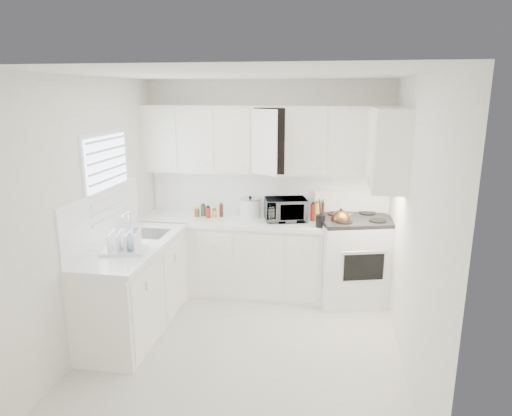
% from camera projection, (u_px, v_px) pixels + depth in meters
% --- Properties ---
extents(floor, '(3.20, 3.20, 0.00)m').
position_uv_depth(floor, '(244.00, 347.00, 4.51)').
color(floor, silver).
rests_on(floor, ground).
extents(ceiling, '(3.20, 3.20, 0.00)m').
position_uv_depth(ceiling, '(243.00, 74.00, 3.87)').
color(ceiling, white).
rests_on(ceiling, ground).
extents(wall_back, '(3.00, 0.00, 3.00)m').
position_uv_depth(wall_back, '(268.00, 187.00, 5.72)').
color(wall_back, white).
rests_on(wall_back, ground).
extents(wall_front, '(3.00, 0.00, 3.00)m').
position_uv_depth(wall_front, '(192.00, 295.00, 2.66)').
color(wall_front, white).
rests_on(wall_front, ground).
extents(wall_left, '(0.00, 3.20, 3.20)m').
position_uv_depth(wall_left, '(92.00, 214.00, 4.43)').
color(wall_left, white).
rests_on(wall_left, ground).
extents(wall_right, '(0.00, 3.20, 3.20)m').
position_uv_depth(wall_right, '(413.00, 229.00, 3.95)').
color(wall_right, white).
rests_on(wall_right, ground).
extents(window_blinds, '(0.06, 0.96, 1.06)m').
position_uv_depth(window_blinds, '(109.00, 182.00, 4.70)').
color(window_blinds, white).
rests_on(window_blinds, wall_left).
extents(lower_cabinets_back, '(2.22, 0.60, 0.90)m').
position_uv_depth(lower_cabinets_back, '(233.00, 257.00, 5.70)').
color(lower_cabinets_back, white).
rests_on(lower_cabinets_back, floor).
extents(lower_cabinets_left, '(0.60, 1.60, 0.90)m').
position_uv_depth(lower_cabinets_left, '(136.00, 289.00, 4.78)').
color(lower_cabinets_left, white).
rests_on(lower_cabinets_left, floor).
extents(countertop_back, '(2.24, 0.64, 0.05)m').
position_uv_depth(countertop_back, '(232.00, 221.00, 5.58)').
color(countertop_back, white).
rests_on(countertop_back, lower_cabinets_back).
extents(countertop_left, '(0.64, 1.62, 0.05)m').
position_uv_depth(countertop_left, '(133.00, 246.00, 4.66)').
color(countertop_left, white).
rests_on(countertop_left, lower_cabinets_left).
extents(backsplash_back, '(2.98, 0.02, 0.55)m').
position_uv_depth(backsplash_back, '(268.00, 193.00, 5.73)').
color(backsplash_back, white).
rests_on(backsplash_back, wall_back).
extents(backsplash_left, '(0.02, 1.60, 0.55)m').
position_uv_depth(backsplash_left, '(104.00, 216.00, 4.64)').
color(backsplash_left, white).
rests_on(backsplash_left, wall_left).
extents(upper_cabinets_back, '(3.00, 0.33, 0.80)m').
position_uv_depth(upper_cabinets_back, '(266.00, 173.00, 5.51)').
color(upper_cabinets_back, white).
rests_on(upper_cabinets_back, wall_back).
extents(upper_cabinets_right, '(0.33, 0.90, 0.80)m').
position_uv_depth(upper_cabinets_right, '(385.00, 187.00, 4.71)').
color(upper_cabinets_right, white).
rests_on(upper_cabinets_right, wall_right).
extents(sink, '(0.42, 0.38, 0.30)m').
position_uv_depth(sink, '(146.00, 223.00, 4.96)').
color(sink, gray).
rests_on(sink, countertop_left).
extents(stove, '(1.01, 0.90, 1.31)m').
position_uv_depth(stove, '(354.00, 248.00, 5.42)').
color(stove, white).
rests_on(stove, floor).
extents(tea_kettle, '(0.32, 0.30, 0.24)m').
position_uv_depth(tea_kettle, '(341.00, 218.00, 5.20)').
color(tea_kettle, brown).
rests_on(tea_kettle, stove).
extents(frying_pan, '(0.31, 0.49, 0.04)m').
position_uv_depth(frying_pan, '(370.00, 220.00, 5.47)').
color(frying_pan, black).
rests_on(frying_pan, stove).
extents(microwave, '(0.54, 0.39, 0.33)m').
position_uv_depth(microwave, '(286.00, 207.00, 5.46)').
color(microwave, gray).
rests_on(microwave, countertop_back).
extents(rice_cooker, '(0.27, 0.27, 0.26)m').
position_uv_depth(rice_cooker, '(250.00, 206.00, 5.63)').
color(rice_cooker, white).
rests_on(rice_cooker, countertop_back).
extents(paper_towel, '(0.12, 0.12, 0.27)m').
position_uv_depth(paper_towel, '(267.00, 205.00, 5.70)').
color(paper_towel, white).
rests_on(paper_towel, countertop_back).
extents(utensil_crock, '(0.12, 0.12, 0.34)m').
position_uv_depth(utensil_crock, '(321.00, 213.00, 5.19)').
color(utensil_crock, black).
rests_on(utensil_crock, countertop_back).
extents(dish_rack, '(0.46, 0.38, 0.23)m').
position_uv_depth(dish_rack, '(124.00, 241.00, 4.39)').
color(dish_rack, white).
rests_on(dish_rack, countertop_left).
extents(spice_left_0, '(0.06, 0.06, 0.13)m').
position_uv_depth(spice_left_0, '(199.00, 209.00, 5.75)').
color(spice_left_0, brown).
rests_on(spice_left_0, countertop_back).
extents(spice_left_1, '(0.06, 0.06, 0.13)m').
position_uv_depth(spice_left_1, '(203.00, 211.00, 5.66)').
color(spice_left_1, '#216538').
rests_on(spice_left_1, countertop_back).
extents(spice_left_2, '(0.06, 0.06, 0.13)m').
position_uv_depth(spice_left_2, '(211.00, 210.00, 5.73)').
color(spice_left_2, red).
rests_on(spice_left_2, countertop_back).
extents(spice_left_3, '(0.06, 0.06, 0.13)m').
position_uv_depth(spice_left_3, '(215.00, 212.00, 5.63)').
color(spice_left_3, gold).
rests_on(spice_left_3, countertop_back).
extents(spice_left_4, '(0.06, 0.06, 0.13)m').
position_uv_depth(spice_left_4, '(222.00, 210.00, 5.71)').
color(spice_left_4, maroon).
rests_on(spice_left_4, countertop_back).
extents(sauce_right_0, '(0.06, 0.06, 0.19)m').
position_uv_depth(sauce_right_0, '(313.00, 211.00, 5.56)').
color(sauce_right_0, red).
rests_on(sauce_right_0, countertop_back).
extents(sauce_right_1, '(0.06, 0.06, 0.19)m').
position_uv_depth(sauce_right_1, '(317.00, 212.00, 5.49)').
color(sauce_right_1, gold).
rests_on(sauce_right_1, countertop_back).
extents(sauce_right_2, '(0.06, 0.06, 0.19)m').
position_uv_depth(sauce_right_2, '(322.00, 211.00, 5.54)').
color(sauce_right_2, maroon).
rests_on(sauce_right_2, countertop_back).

